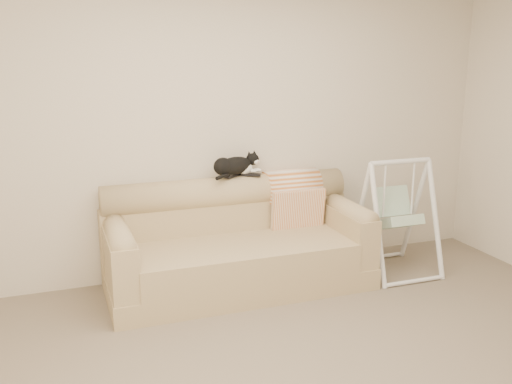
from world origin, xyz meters
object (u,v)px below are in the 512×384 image
baby_swing (397,216)px  tuxedo_cat (235,166)px  sofa (236,246)px  remote_b (251,175)px  remote_a (233,175)px

baby_swing → tuxedo_cat: bearing=162.6°
sofa → remote_b: size_ratio=12.57×
remote_b → baby_swing: 1.36m
remote_b → baby_swing: size_ratio=0.17×
sofa → tuxedo_cat: 0.69m
remote_b → sofa: bearing=-133.6°
remote_a → remote_b: bearing=-7.0°
sofa → tuxedo_cat: (0.07, 0.23, 0.65)m
tuxedo_cat → sofa: bearing=-106.6°
remote_b → tuxedo_cat: bearing=175.8°
tuxedo_cat → remote_b: bearing=-4.2°
sofa → remote_b: 0.64m
remote_a → tuxedo_cat: bearing=-25.1°
remote_b → baby_swing: baby_swing is taller
sofa → tuxedo_cat: bearing=73.4°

